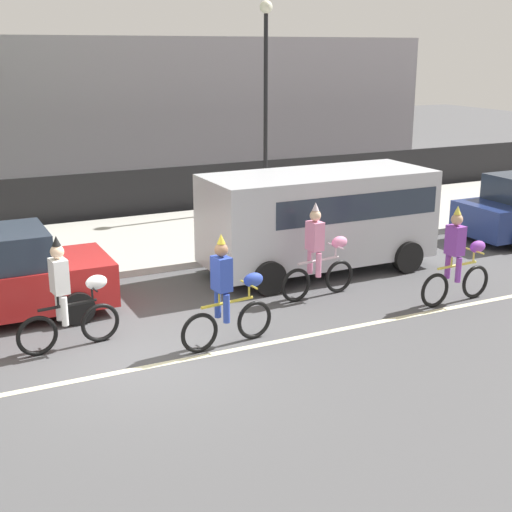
% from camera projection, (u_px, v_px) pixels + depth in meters
% --- Properties ---
extents(ground_plane, '(80.00, 80.00, 0.00)m').
position_uv_depth(ground_plane, '(138.00, 355.00, 11.42)').
color(ground_plane, '#4C4C4F').
extents(road_centre_line, '(36.00, 0.14, 0.01)m').
position_uv_depth(road_centre_line, '(147.00, 367.00, 10.99)').
color(road_centre_line, beige).
rests_on(road_centre_line, ground).
extents(sidewalk_curb, '(60.00, 5.00, 0.15)m').
position_uv_depth(sidewalk_curb, '(59.00, 251.00, 17.02)').
color(sidewalk_curb, '#ADAAA3').
rests_on(sidewalk_curb, ground).
extents(fence_line, '(40.00, 0.08, 1.40)m').
position_uv_depth(fence_line, '(36.00, 203.00, 19.35)').
color(fence_line, black).
rests_on(fence_line, ground).
extents(building_backdrop, '(28.00, 8.00, 5.14)m').
position_uv_depth(building_backdrop, '(53.00, 107.00, 27.18)').
color(building_backdrop, '#99939E').
rests_on(building_backdrop, ground).
extents(parade_cyclist_zebra, '(1.72, 0.51, 1.92)m').
position_uv_depth(parade_cyclist_zebra, '(68.00, 300.00, 11.46)').
color(parade_cyclist_zebra, black).
rests_on(parade_cyclist_zebra, ground).
extents(parade_cyclist_cobalt, '(1.72, 0.51, 1.92)m').
position_uv_depth(parade_cyclist_cobalt, '(228.00, 297.00, 11.58)').
color(parade_cyclist_cobalt, black).
rests_on(parade_cyclist_cobalt, ground).
extents(parade_cyclist_pink, '(1.72, 0.50, 1.92)m').
position_uv_depth(parade_cyclist_pink, '(319.00, 256.00, 13.87)').
color(parade_cyclist_pink, black).
rests_on(parade_cyclist_pink, ground).
extents(parade_cyclist_purple, '(1.72, 0.50, 1.92)m').
position_uv_depth(parade_cyclist_purple, '(458.00, 261.00, 13.56)').
color(parade_cyclist_purple, black).
rests_on(parade_cyclist_purple, ground).
extents(parked_van_silver, '(5.00, 2.22, 2.18)m').
position_uv_depth(parked_van_silver, '(321.00, 213.00, 15.48)').
color(parked_van_silver, silver).
rests_on(parked_van_silver, ground).
extents(street_lamp_post, '(0.36, 0.36, 5.86)m').
position_uv_depth(street_lamp_post, '(266.00, 76.00, 20.17)').
color(street_lamp_post, black).
rests_on(street_lamp_post, sidewalk_curb).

